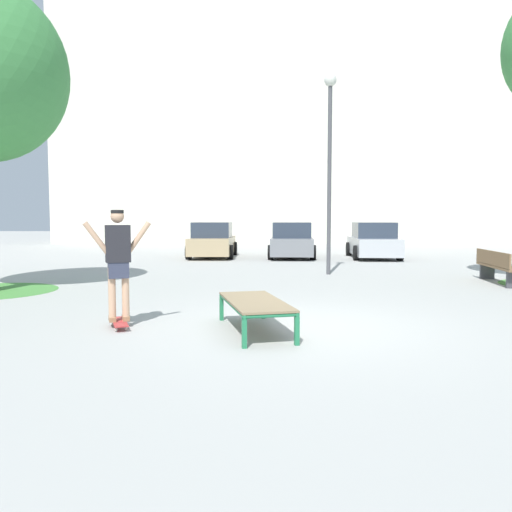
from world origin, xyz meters
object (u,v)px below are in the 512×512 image
skate_box (255,303)px  car_tan (213,241)px  skateboard (119,322)px  skater (118,257)px  park_bench (498,266)px  car_silver (373,242)px  car_grey (292,241)px  light_post (330,144)px

skate_box → car_tan: size_ratio=0.48×
skateboard → skater: skater is taller
park_bench → car_silver: bearing=99.2°
skateboard → car_grey: (3.47, 14.01, 0.61)m
skate_box → light_post: (2.10, 7.70, 3.41)m
car_grey → skate_box: bearing=-95.6°
car_tan → skater: bearing=-90.3°
car_tan → park_bench: (8.14, -8.83, -0.24)m
skate_box → park_bench: (6.15, 5.64, 0.03)m
skater → car_grey: (3.48, 14.01, -0.38)m
park_bench → car_grey: bearing=118.8°
skateboard → car_tan: (0.08, 14.21, 0.61)m
car_tan → park_bench: size_ratio=1.74×
park_bench → light_post: 5.67m
car_tan → car_silver: bearing=-4.1°
skater → car_tan: 14.21m
skateboard → car_silver: 15.36m
car_grey → park_bench: (4.75, -8.64, -0.24)m
skate_box → park_bench: bearing=42.5°
car_silver → park_bench: 8.46m
skateboard → light_post: light_post is taller
skater → car_tan: size_ratio=0.40×
skater → car_silver: bearing=63.4°
car_silver → light_post: (-2.70, -6.29, 3.13)m
skate_box → car_tan: car_tan is taller
car_grey → park_bench: bearing=-61.2°
car_tan → park_bench: bearing=-47.3°
skater → park_bench: 9.84m
car_silver → skater: bearing=-116.6°
skateboard → car_silver: (6.87, 13.72, 0.61)m
skateboard → car_grey: size_ratio=0.19×
car_tan → car_grey: 3.40m
park_bench → light_post: bearing=153.1°
skateboard → park_bench: 9.83m
skate_box → car_silver: (4.80, 13.99, 0.28)m
skate_box → car_grey: size_ratio=0.47×
skate_box → light_post: size_ratio=0.35×
skateboard → light_post: 9.31m
skate_box → skateboard: 2.11m
light_post → skater: bearing=-119.3°
car_tan → car_silver: (6.79, -0.48, 0.00)m
skateboard → car_tan: car_tan is taller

